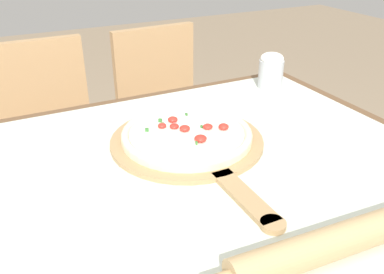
{
  "coord_description": "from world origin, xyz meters",
  "views": [
    {
      "loc": [
        -0.39,
        -0.73,
        1.28
      ],
      "look_at": [
        0.01,
        0.07,
        0.81
      ],
      "focal_mm": 38.0,
      "sensor_mm": 36.0,
      "label": 1
    }
  ],
  "objects_px": {
    "pizza_peel": "(190,144)",
    "pizza": "(187,134)",
    "chair_left": "(50,137)",
    "flour_cup": "(271,70)",
    "rolling_pin": "(331,243)",
    "chair_right": "(165,114)"
  },
  "relations": [
    {
      "from": "pizza",
      "to": "flour_cup",
      "type": "relative_size",
      "value": 2.75
    },
    {
      "from": "chair_left",
      "to": "chair_right",
      "type": "height_order",
      "value": "same"
    },
    {
      "from": "rolling_pin",
      "to": "flour_cup",
      "type": "bearing_deg",
      "value": 61.15
    },
    {
      "from": "pizza",
      "to": "flour_cup",
      "type": "height_order",
      "value": "flour_cup"
    },
    {
      "from": "pizza",
      "to": "chair_right",
      "type": "xyz_separation_m",
      "value": [
        0.24,
        0.73,
        -0.29
      ]
    },
    {
      "from": "rolling_pin",
      "to": "chair_left",
      "type": "distance_m",
      "value": 1.28
    },
    {
      "from": "rolling_pin",
      "to": "chair_left",
      "type": "height_order",
      "value": "chair_left"
    },
    {
      "from": "chair_right",
      "to": "rolling_pin",
      "type": "bearing_deg",
      "value": -103.35
    },
    {
      "from": "flour_cup",
      "to": "pizza_peel",
      "type": "bearing_deg",
      "value": -149.33
    },
    {
      "from": "pizza_peel",
      "to": "rolling_pin",
      "type": "xyz_separation_m",
      "value": [
        0.04,
        -0.45,
        0.02
      ]
    },
    {
      "from": "pizza",
      "to": "rolling_pin",
      "type": "distance_m",
      "value": 0.47
    },
    {
      "from": "pizza_peel",
      "to": "chair_right",
      "type": "relative_size",
      "value": 0.66
    },
    {
      "from": "pizza_peel",
      "to": "chair_left",
      "type": "relative_size",
      "value": 0.66
    },
    {
      "from": "chair_left",
      "to": "pizza_peel",
      "type": "bearing_deg",
      "value": -71.34
    },
    {
      "from": "pizza_peel",
      "to": "chair_left",
      "type": "bearing_deg",
      "value": 109.65
    },
    {
      "from": "pizza_peel",
      "to": "pizza",
      "type": "distance_m",
      "value": 0.03
    },
    {
      "from": "rolling_pin",
      "to": "chair_left",
      "type": "xyz_separation_m",
      "value": [
        -0.31,
        1.2,
        -0.29
      ]
    },
    {
      "from": "pizza_peel",
      "to": "flour_cup",
      "type": "bearing_deg",
      "value": 30.67
    },
    {
      "from": "chair_left",
      "to": "flour_cup",
      "type": "height_order",
      "value": "flour_cup"
    },
    {
      "from": "pizza",
      "to": "rolling_pin",
      "type": "relative_size",
      "value": 0.71
    },
    {
      "from": "chair_right",
      "to": "pizza_peel",
      "type": "bearing_deg",
      "value": -111.67
    },
    {
      "from": "chair_left",
      "to": "flour_cup",
      "type": "xyz_separation_m",
      "value": [
        0.7,
        -0.49,
        0.33
      ]
    }
  ]
}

